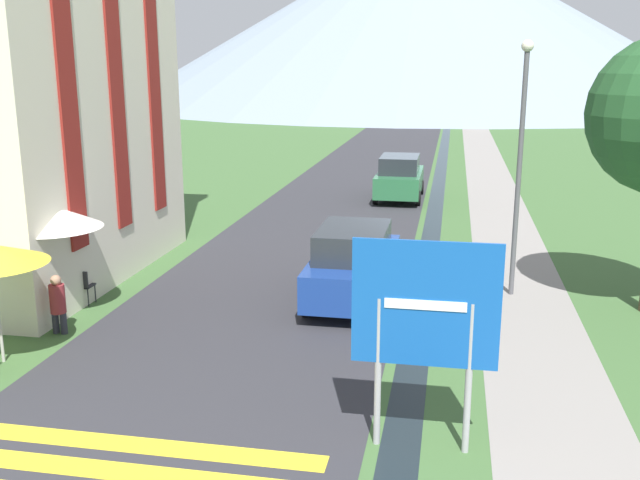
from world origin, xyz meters
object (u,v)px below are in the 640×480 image
(cafe_chair_far_left, at_px, (67,282))
(cafe_chair_far_right, at_px, (82,284))
(cafe_umbrella_middle_white, at_px, (52,217))
(streetlamp, at_px, (520,151))
(person_seated_far, at_px, (58,301))
(parked_car_near, at_px, (354,264))
(parked_car_far, at_px, (400,177))
(hotel_building, at_px, (1,37))
(road_sign, at_px, (425,318))

(cafe_chair_far_left, distance_m, cafe_chair_far_right, 0.43)
(cafe_umbrella_middle_white, bearing_deg, streetlamp, 18.94)
(cafe_umbrella_middle_white, bearing_deg, person_seated_far, -60.48)
(parked_car_near, relative_size, parked_car_far, 1.01)
(cafe_umbrella_middle_white, bearing_deg, parked_car_near, 19.62)
(cafe_umbrella_middle_white, distance_m, streetlamp, 10.65)
(hotel_building, xyz_separation_m, cafe_umbrella_middle_white, (2.71, -2.90, -3.86))
(hotel_building, bearing_deg, parked_car_near, -4.21)
(road_sign, distance_m, streetlamp, 7.98)
(parked_car_near, bearing_deg, cafe_umbrella_middle_white, -160.38)
(road_sign, height_order, cafe_chair_far_right, road_sign)
(hotel_building, xyz_separation_m, parked_car_far, (9.06, 12.51, -5.22))
(hotel_building, bearing_deg, road_sign, -33.10)
(hotel_building, distance_m, person_seated_far, 7.42)
(road_sign, bearing_deg, parked_car_far, 95.30)
(person_seated_far, bearing_deg, parked_car_near, 29.29)
(parked_car_far, height_order, streetlamp, streetlamp)
(cafe_chair_far_left, distance_m, streetlamp, 11.03)
(parked_car_near, xyz_separation_m, parked_car_far, (0.07, 13.17, -0.00))
(cafe_chair_far_left, height_order, streetlamp, streetlamp)
(streetlamp, bearing_deg, cafe_chair_far_right, -164.86)
(hotel_building, bearing_deg, streetlamp, 2.39)
(road_sign, xyz_separation_m, streetlamp, (1.83, 7.63, 1.48))
(hotel_building, distance_m, parked_car_far, 16.31)
(cafe_chair_far_right, xyz_separation_m, cafe_umbrella_middle_white, (-0.14, -0.76, 1.76))
(hotel_building, distance_m, parked_car_near, 10.42)
(parked_car_near, bearing_deg, person_seated_far, -150.71)
(parked_car_near, bearing_deg, hotel_building, 175.79)
(parked_car_near, xyz_separation_m, person_seated_far, (-5.73, -3.22, -0.21))
(cafe_chair_far_right, bearing_deg, parked_car_far, 70.01)
(cafe_chair_far_right, bearing_deg, parked_car_near, 16.50)
(parked_car_near, height_order, person_seated_far, parked_car_near)
(hotel_building, relative_size, cafe_umbrella_middle_white, 4.51)
(road_sign, bearing_deg, cafe_umbrella_middle_white, 152.85)
(cafe_chair_far_left, bearing_deg, cafe_umbrella_middle_white, -47.90)
(person_seated_far, bearing_deg, road_sign, -22.88)
(parked_car_near, distance_m, streetlamp, 4.69)
(hotel_building, height_order, road_sign, hotel_building)
(cafe_chair_far_left, bearing_deg, parked_car_far, 88.65)
(road_sign, xyz_separation_m, cafe_chair_far_left, (-8.46, 5.02, -1.51))
(parked_car_far, distance_m, streetlamp, 12.79)
(cafe_chair_far_right, relative_size, person_seated_far, 0.67)
(road_sign, bearing_deg, cafe_chair_far_left, 149.30)
(cafe_chair_far_right, relative_size, cafe_umbrella_middle_white, 0.34)
(person_seated_far, bearing_deg, streetlamp, 25.00)
(cafe_chair_far_left, xyz_separation_m, streetlamp, (10.29, 2.60, 2.99))
(road_sign, xyz_separation_m, cafe_umbrella_middle_white, (-8.17, 4.19, 0.25))
(road_sign, relative_size, cafe_chair_far_left, 3.70)
(parked_car_far, relative_size, cafe_chair_far_left, 4.86)
(road_sign, relative_size, parked_car_far, 0.76)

